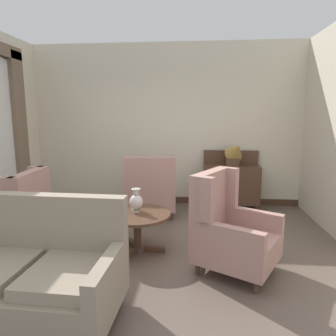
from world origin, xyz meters
TOP-DOWN VIEW (x-y plane):
  - ground at (0.00, 0.00)m, footprint 7.35×7.35m
  - wall_back at (0.00, 2.61)m, footprint 5.41×0.08m
  - baseboard_back at (0.00, 2.56)m, footprint 5.25×0.03m
  - coffee_table at (-0.14, 0.31)m, footprint 0.85×0.85m
  - porcelain_vase at (-0.16, 0.36)m, footprint 0.18×0.18m
  - settee at (-0.75, -1.07)m, footprint 1.48×0.90m
  - armchair_near_window at (-0.19, 1.70)m, footprint 0.95×0.91m
  - armchair_back_corner at (0.99, -0.05)m, footprint 1.08×1.06m
  - armchair_beside_settee at (-1.72, 0.14)m, footprint 0.89×0.87m
  - sideboard at (1.26, 2.32)m, footprint 1.03×0.40m
  - gramophone at (1.31, 2.23)m, footprint 0.43×0.51m

SIDE VIEW (x-z plane):
  - ground at x=0.00m, z-range 0.00..0.00m
  - baseboard_back at x=0.00m, z-range 0.00..0.12m
  - settee at x=-0.75m, z-range -0.10..0.93m
  - coffee_table at x=-0.14m, z-range 0.16..0.67m
  - armchair_beside_settee at x=-1.72m, z-range -0.09..0.97m
  - armchair_near_window at x=-0.19m, z-range -0.09..0.98m
  - armchair_back_corner at x=0.99m, z-range -0.09..1.02m
  - sideboard at x=1.26m, z-range -0.06..1.01m
  - porcelain_vase at x=-0.16m, z-range 0.49..0.80m
  - gramophone at x=1.31m, z-range 0.81..1.33m
  - wall_back at x=0.00m, z-range 0.00..3.08m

